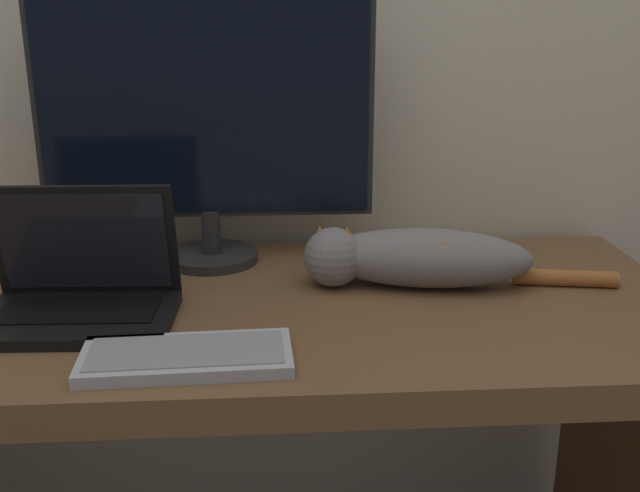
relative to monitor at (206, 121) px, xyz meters
The scene contains 6 objects.
desk 0.51m from the monitor, 72.67° to the right, with size 1.66×0.71×0.75m.
monitor is the anchor object (origin of this frame).
laptop 0.44m from the monitor, 125.07° to the right, with size 0.34×0.23×0.23m.
external_keyboard 0.56m from the monitor, 90.69° to the right, with size 0.33×0.15×0.02m.
cat 0.50m from the monitor, 23.40° to the right, with size 0.61×0.20×0.12m.
small_toy 0.51m from the monitor, ahead, with size 0.05×0.05×0.05m.
Camera 1 is at (0.05, -0.93, 1.27)m, focal length 42.00 mm.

